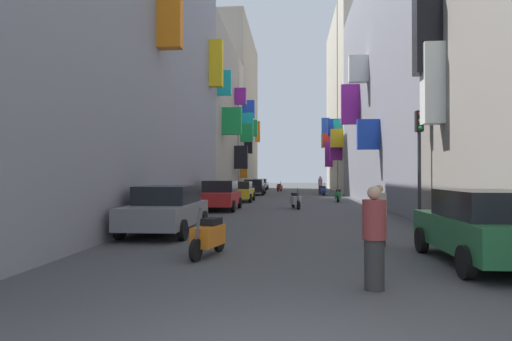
{
  "coord_description": "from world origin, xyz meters",
  "views": [
    {
      "loc": [
        0.1,
        -3.87,
        1.84
      ],
      "look_at": [
        -2.33,
        25.32,
        2.15
      ],
      "focal_mm": 30.87,
      "sensor_mm": 36.0,
      "label": 1
    }
  ],
  "objects_px": {
    "parked_car_grey": "(167,208)",
    "traffic_light_near_corner": "(419,147)",
    "pedestrian_near_left": "(374,238)",
    "scooter_orange": "(209,236)",
    "scooter_silver": "(296,200)",
    "pedestrian_near_right": "(320,185)",
    "parked_car_yellow": "(239,191)",
    "pedestrian_crossing": "(379,216)",
    "scooter_red": "(280,187)",
    "parked_car_red": "(220,195)",
    "parked_car_white": "(260,184)",
    "scooter_blue": "(324,190)",
    "parked_car_black": "(254,187)",
    "parked_car_green": "(486,226)",
    "scooter_green": "(338,195)"
  },
  "relations": [
    {
      "from": "pedestrian_near_left",
      "to": "pedestrian_near_right",
      "type": "distance_m",
      "value": 34.6
    },
    {
      "from": "parked_car_white",
      "to": "pedestrian_near_right",
      "type": "bearing_deg",
      "value": -63.88
    },
    {
      "from": "pedestrian_crossing",
      "to": "pedestrian_near_right",
      "type": "relative_size",
      "value": 0.92
    },
    {
      "from": "scooter_orange",
      "to": "traffic_light_near_corner",
      "type": "xyz_separation_m",
      "value": [
        6.43,
        6.28,
        2.37
      ]
    },
    {
      "from": "parked_car_white",
      "to": "scooter_blue",
      "type": "distance_m",
      "value": 16.71
    },
    {
      "from": "parked_car_yellow",
      "to": "pedestrian_crossing",
      "type": "bearing_deg",
      "value": -72.43
    },
    {
      "from": "parked_car_grey",
      "to": "pedestrian_near_left",
      "type": "relative_size",
      "value": 2.68
    },
    {
      "from": "parked_car_yellow",
      "to": "parked_car_black",
      "type": "bearing_deg",
      "value": 89.22
    },
    {
      "from": "parked_car_yellow",
      "to": "pedestrian_near_right",
      "type": "relative_size",
      "value": 2.29
    },
    {
      "from": "parked_car_yellow",
      "to": "parked_car_grey",
      "type": "distance_m",
      "value": 16.76
    },
    {
      "from": "parked_car_yellow",
      "to": "scooter_silver",
      "type": "height_order",
      "value": "parked_car_yellow"
    },
    {
      "from": "parked_car_grey",
      "to": "pedestrian_near_right",
      "type": "distance_m",
      "value": 28.87
    },
    {
      "from": "parked_car_green",
      "to": "pedestrian_near_left",
      "type": "xyz_separation_m",
      "value": [
        -2.63,
        -2.14,
        0.03
      ]
    },
    {
      "from": "parked_car_green",
      "to": "pedestrian_near_left",
      "type": "distance_m",
      "value": 3.39
    },
    {
      "from": "scooter_silver",
      "to": "pedestrian_crossing",
      "type": "distance_m",
      "value": 12.82
    },
    {
      "from": "parked_car_yellow",
      "to": "pedestrian_near_right",
      "type": "bearing_deg",
      "value": 60.86
    },
    {
      "from": "scooter_orange",
      "to": "scooter_silver",
      "type": "distance_m",
      "value": 14.54
    },
    {
      "from": "scooter_silver",
      "to": "pedestrian_crossing",
      "type": "bearing_deg",
      "value": -80.72
    },
    {
      "from": "parked_car_yellow",
      "to": "parked_car_red",
      "type": "bearing_deg",
      "value": -90.76
    },
    {
      "from": "parked_car_yellow",
      "to": "traffic_light_near_corner",
      "type": "distance_m",
      "value": 16.63
    },
    {
      "from": "parked_car_white",
      "to": "pedestrian_near_left",
      "type": "height_order",
      "value": "pedestrian_near_left"
    },
    {
      "from": "scooter_silver",
      "to": "scooter_red",
      "type": "height_order",
      "value": "same"
    },
    {
      "from": "parked_car_grey",
      "to": "scooter_orange",
      "type": "height_order",
      "value": "parked_car_grey"
    },
    {
      "from": "parked_car_red",
      "to": "scooter_red",
      "type": "xyz_separation_m",
      "value": [
        2.37,
        26.3,
        -0.34
      ]
    },
    {
      "from": "scooter_orange",
      "to": "parked_car_yellow",
      "type": "bearing_deg",
      "value": 95.05
    },
    {
      "from": "scooter_blue",
      "to": "pedestrian_crossing",
      "type": "relative_size",
      "value": 1.2
    },
    {
      "from": "scooter_orange",
      "to": "scooter_blue",
      "type": "bearing_deg",
      "value": 81.15
    },
    {
      "from": "parked_car_grey",
      "to": "traffic_light_near_corner",
      "type": "relative_size",
      "value": 1.08
    },
    {
      "from": "scooter_orange",
      "to": "traffic_light_near_corner",
      "type": "bearing_deg",
      "value": 44.3
    },
    {
      "from": "parked_car_white",
      "to": "pedestrian_near_right",
      "type": "relative_size",
      "value": 2.32
    },
    {
      "from": "parked_car_green",
      "to": "parked_car_red",
      "type": "xyz_separation_m",
      "value": [
        -7.76,
        13.62,
        0.01
      ]
    },
    {
      "from": "parked_car_red",
      "to": "scooter_silver",
      "type": "distance_m",
      "value": 4.21
    },
    {
      "from": "parked_car_yellow",
      "to": "scooter_red",
      "type": "xyz_separation_m",
      "value": [
        2.27,
        18.83,
        -0.28
      ]
    },
    {
      "from": "parked_car_red",
      "to": "scooter_green",
      "type": "xyz_separation_m",
      "value": [
        6.96,
        7.65,
        -0.34
      ]
    },
    {
      "from": "parked_car_black",
      "to": "parked_car_white",
      "type": "xyz_separation_m",
      "value": [
        -0.51,
        14.53,
        -0.03
      ]
    },
    {
      "from": "parked_car_grey",
      "to": "parked_car_white",
      "type": "bearing_deg",
      "value": 90.15
    },
    {
      "from": "scooter_blue",
      "to": "scooter_red",
      "type": "distance_m",
      "value": 9.99
    },
    {
      "from": "parked_car_yellow",
      "to": "parked_car_white",
      "type": "distance_m",
      "value": 25.01
    },
    {
      "from": "parked_car_red",
      "to": "pedestrian_crossing",
      "type": "distance_m",
      "value": 12.87
    },
    {
      "from": "parked_car_yellow",
      "to": "pedestrian_near_left",
      "type": "distance_m",
      "value": 23.77
    },
    {
      "from": "parked_car_green",
      "to": "scooter_silver",
      "type": "relative_size",
      "value": 2.29
    },
    {
      "from": "parked_car_black",
      "to": "parked_car_green",
      "type": "bearing_deg",
      "value": -76.61
    },
    {
      "from": "scooter_green",
      "to": "pedestrian_near_left",
      "type": "bearing_deg",
      "value": -94.46
    },
    {
      "from": "traffic_light_near_corner",
      "to": "scooter_blue",
      "type": "bearing_deg",
      "value": 94.06
    },
    {
      "from": "parked_car_red",
      "to": "pedestrian_near_right",
      "type": "height_order",
      "value": "pedestrian_near_right"
    },
    {
      "from": "pedestrian_near_left",
      "to": "pedestrian_near_right",
      "type": "bearing_deg",
      "value": 87.85
    },
    {
      "from": "pedestrian_crossing",
      "to": "pedestrian_near_right",
      "type": "distance_m",
      "value": 30.17
    },
    {
      "from": "parked_car_green",
      "to": "scooter_blue",
      "type": "relative_size",
      "value": 2.12
    },
    {
      "from": "pedestrian_near_left",
      "to": "scooter_orange",
      "type": "bearing_deg",
      "value": 140.35
    },
    {
      "from": "scooter_silver",
      "to": "traffic_light_near_corner",
      "type": "xyz_separation_m",
      "value": [
        4.36,
        -8.11,
        2.37
      ]
    }
  ]
}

